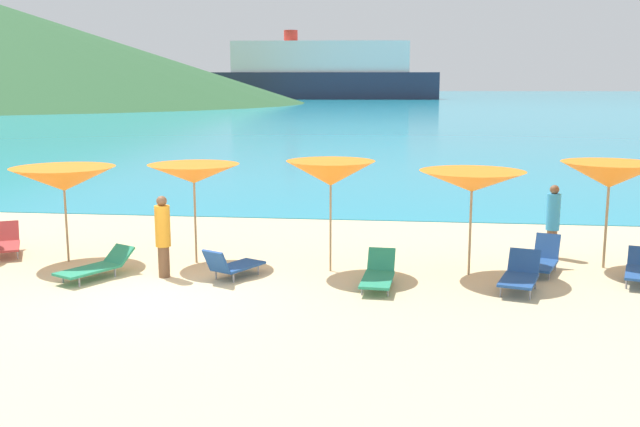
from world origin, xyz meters
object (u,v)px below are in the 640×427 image
at_px(umbrella_3, 64,179).
at_px(beachgoer_2, 163,234).
at_px(lounge_chair_8, 378,274).
at_px(lounge_chair_9, 232,265).
at_px(lounge_chair_2, 96,266).
at_px(lounge_chair_12, 520,275).
at_px(umbrella_6, 472,181).
at_px(lounge_chair_6, 7,242).
at_px(lounge_chair_11, 543,259).
at_px(beachgoer_3, 553,219).
at_px(umbrella_7, 610,175).
at_px(umbrella_5, 331,173).
at_px(cruise_ship, 320,74).
at_px(umbrella_4, 194,174).

xyz_separation_m(umbrella_3, beachgoer_2, (2.59, -1.03, -0.97)).
bearing_deg(lounge_chair_8, lounge_chair_9, 179.07).
bearing_deg(umbrella_3, lounge_chair_2, -46.07).
bearing_deg(lounge_chair_12, beachgoer_2, -164.46).
bearing_deg(umbrella_6, lounge_chair_2, -170.89).
bearing_deg(lounge_chair_6, lounge_chair_9, -42.13).
distance_m(umbrella_3, beachgoer_2, 2.95).
distance_m(lounge_chair_11, beachgoer_3, 1.59).
height_order(umbrella_7, lounge_chair_6, umbrella_7).
bearing_deg(lounge_chair_11, umbrella_3, -158.56).
distance_m(lounge_chair_6, beachgoer_2, 4.62).
relative_size(lounge_chair_2, beachgoer_2, 1.02).
relative_size(umbrella_5, umbrella_7, 1.03).
bearing_deg(lounge_chair_9, cruise_ship, -55.68).
distance_m(umbrella_7, lounge_chair_6, 13.68).
height_order(umbrella_3, lounge_chair_6, umbrella_3).
relative_size(lounge_chair_11, beachgoer_3, 0.90).
height_order(umbrella_5, lounge_chair_11, umbrella_5).
xyz_separation_m(umbrella_4, cruise_ship, (-19.75, 184.63, 4.88)).
bearing_deg(umbrella_3, umbrella_5, -1.11).
height_order(umbrella_4, beachgoer_2, umbrella_4).
distance_m(umbrella_4, beachgoer_3, 8.20).
relative_size(lounge_chair_6, lounge_chair_11, 1.04).
xyz_separation_m(umbrella_4, beachgoer_2, (-0.30, -1.28, -1.10)).
bearing_deg(beachgoer_3, umbrella_4, -74.23).
distance_m(lounge_chair_12, beachgoer_2, 7.19).
distance_m(lounge_chair_2, lounge_chair_12, 8.52).
height_order(lounge_chair_9, beachgoer_3, beachgoer_3).
height_order(umbrella_4, lounge_chair_11, umbrella_4).
distance_m(lounge_chair_8, beachgoer_3, 4.89).
xyz_separation_m(umbrella_4, lounge_chair_2, (-1.66, -1.54, -1.74)).
relative_size(umbrella_7, lounge_chair_8, 1.40).
distance_m(umbrella_5, lounge_chair_12, 4.32).
relative_size(umbrella_3, lounge_chair_2, 1.34).
bearing_deg(umbrella_7, beachgoer_3, 137.92).
relative_size(umbrella_3, umbrella_7, 1.01).
distance_m(lounge_chair_8, beachgoer_2, 4.48).
bearing_deg(lounge_chair_6, beachgoer_3, -22.26).
bearing_deg(lounge_chair_9, lounge_chair_11, -140.49).
bearing_deg(lounge_chair_2, beachgoer_3, 45.28).
bearing_deg(cruise_ship, lounge_chair_6, -90.50).
xyz_separation_m(umbrella_6, lounge_chair_2, (-7.63, -1.22, -1.71)).
height_order(lounge_chair_8, beachgoer_3, beachgoer_3).
bearing_deg(beachgoer_3, lounge_chair_12, -16.09).
bearing_deg(umbrella_6, lounge_chair_11, 14.30).
bearing_deg(umbrella_3, beachgoer_2, -21.62).
height_order(umbrella_4, umbrella_7, umbrella_7).
relative_size(umbrella_6, beachgoer_2, 1.39).
relative_size(umbrella_7, beachgoer_2, 1.35).
bearing_deg(umbrella_5, lounge_chair_2, -166.09).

